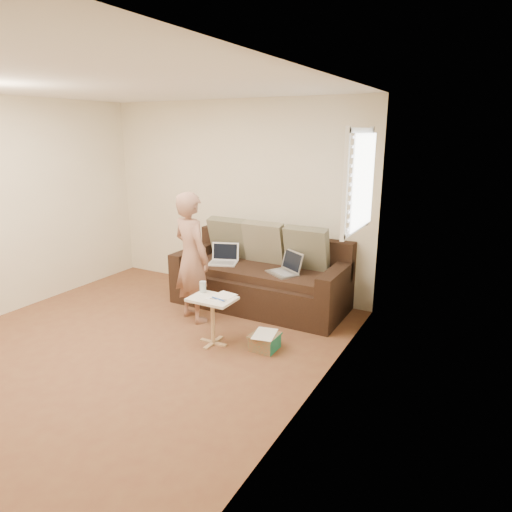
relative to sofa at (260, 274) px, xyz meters
name	(u,v)px	position (x,y,z in m)	size (l,w,h in m)	color
floor	(124,350)	(-0.66, -1.77, -0.42)	(4.50, 4.50, 0.00)	brown
ceiling	(100,83)	(-0.66, -1.77, 2.18)	(4.50, 4.50, 0.00)	white
wall_back	(235,198)	(-0.66, 0.48, 0.87)	(4.00, 4.00, 0.00)	beige
wall_right	(307,254)	(1.34, -1.77, 0.87)	(4.50, 4.50, 0.00)	beige
window_blinds	(360,181)	(1.29, -0.27, 1.28)	(0.12, 0.88, 1.08)	white
sofa	(260,274)	(0.00, 0.00, 0.00)	(2.20, 0.95, 0.85)	black
pillow_left	(229,238)	(-0.60, 0.23, 0.37)	(0.55, 0.14, 0.55)	brown
pillow_mid	(264,243)	(-0.05, 0.21, 0.37)	(0.55, 0.14, 0.55)	#757353
pillow_right	(307,249)	(0.55, 0.19, 0.37)	(0.55, 0.14, 0.55)	brown
laptop_silver	(282,274)	(0.36, -0.12, 0.10)	(0.38, 0.27, 0.25)	#B7BABC
laptop_white	(223,264)	(-0.50, -0.10, 0.10)	(0.36, 0.26, 0.26)	white
person	(192,257)	(-0.50, -0.76, 0.35)	(0.56, 0.38, 1.54)	#8F584E
side_table	(213,321)	(0.07, -1.20, -0.16)	(0.47, 0.33, 0.52)	silver
drinking_glass	(203,287)	(-0.11, -1.10, 0.16)	(0.07, 0.07, 0.12)	silver
scissors	(218,299)	(0.16, -1.22, 0.10)	(0.18, 0.10, 0.02)	silver
paper_on_table	(221,297)	(0.14, -1.13, 0.10)	(0.21, 0.30, 0.00)	white
striped_box	(265,341)	(0.61, -1.05, -0.34)	(0.28, 0.28, 0.17)	#C43E1D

